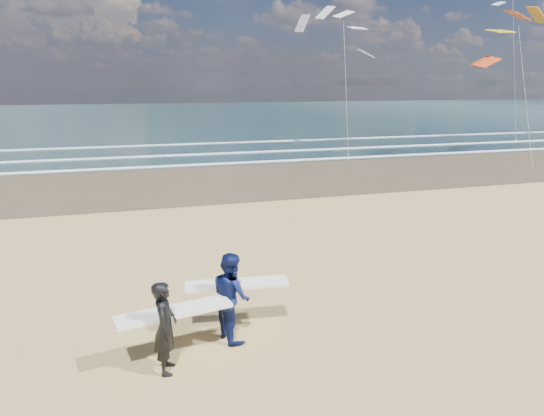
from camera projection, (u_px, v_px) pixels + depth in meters
name	position (u px, v px, depth m)	size (l,w,h in m)	color
wet_sand_strip	(461.00, 165.00, 31.59)	(220.00, 12.00, 0.01)	#4C3D28
ocean	(255.00, 114.00, 81.73)	(220.00, 100.00, 0.02)	#172E33
foam_breakers	(384.00, 146.00, 40.96)	(220.00, 11.70, 0.05)	white
surfer_near	(167.00, 325.00, 8.89)	(2.26, 1.15, 1.78)	black
surfer_far	(232.00, 295.00, 10.04)	(2.25, 1.26, 1.88)	#0C1645
kite_0	(522.00, 60.00, 32.13)	(7.35, 4.91, 11.04)	slate
kite_1	(345.00, 61.00, 36.87)	(6.83, 4.85, 11.66)	slate
kite_5	(514.00, 51.00, 45.15)	(4.90, 4.64, 15.51)	slate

